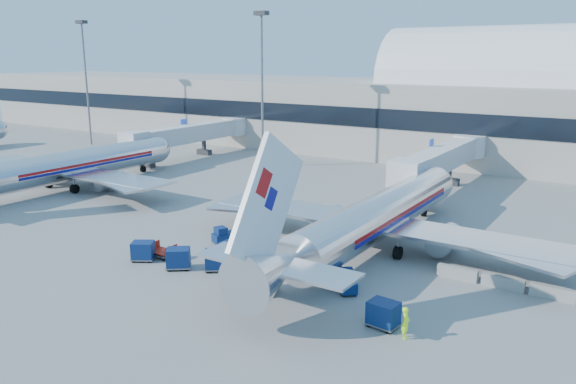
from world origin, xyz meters
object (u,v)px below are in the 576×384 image
Objects in this scene: airliner_main at (375,217)px; jetbridge_near at (445,158)px; tug_left at (225,236)px; ramp_worker at (406,323)px; cart_solo_far at (383,314)px; tug_lead at (232,253)px; tug_right at (347,282)px; barrier_near at (457,273)px; cart_train_b at (178,258)px; cart_open_red at (163,253)px; mast_far_west at (85,65)px; jetbridge_mid at (195,133)px; barrier_mid at (503,282)px; mast_west at (262,67)px; cart_train_c at (143,251)px; cart_train_a at (217,260)px; barrier_far at (553,293)px; cart_solo_near at (263,280)px; airliner_mid at (67,166)px.

jetbridge_near is (-2.40, 26.30, 1.00)m from airliner_main.
tug_left is 21.55m from ramp_worker.
tug_lead is at bearing 171.71° from cart_solo_far.
tug_right is 5.79m from cart_solo_far.
ramp_worker reaches higher than barrier_near.
jetbridge_near reaches higher than cart_train_b.
tug_left is at bearing -106.69° from jetbridge_near.
ramp_worker reaches higher than cart_solo_far.
mast_far_west is at bearing 146.07° from cart_open_red.
jetbridge_mid is 9.17× the size of barrier_mid.
mast_west is 10.00× the size of cart_train_c.
cart_train_a is 1.17× the size of ramp_worker.
mast_west is 54.64m from cart_solo_far.
mast_far_west is at bearing 160.25° from barrier_near.
mast_west is at bearing -178.32° from jetbridge_near.
mast_far_west reaches higher than cart_train_b.
cart_train_c is (-26.10, -10.21, 0.40)m from barrier_mid.
ramp_worker is (16.48, -2.29, 0.12)m from cart_train_a.
barrier_far is 13.11m from cart_solo_far.
jetbridge_mid is 13.30× the size of cart_solo_near.
cart_open_red is at bearing 67.69° from ramp_worker.
barrier_far is (6.60, 0.00, 0.00)m from barrier_near.
airliner_mid is 50.12m from barrier_near.
cart_solo_near is (67.13, -38.03, -13.87)m from mast_far_west.
barrier_far is 24.51m from cart_train_a.
barrier_far is at bearing 25.62° from cart_solo_near.
mast_west reaches higher than cart_solo_far.
jetbridge_near is 9.17× the size of barrier_near.
barrier_near reaches higher than cart_open_red.
cart_train_c is (55.20, -38.21, -13.94)m from mast_far_west.
barrier_near is 1.00× the size of barrier_mid.
cart_train_a is at bearing -30.69° from mast_far_west.
mast_far_west is at bearing 180.00° from mast_west.
barrier_near is (52.40, -28.81, -3.48)m from jetbridge_mid.
jetbridge_near is 9.17× the size of barrier_far.
jetbridge_mid is at bearing 69.48° from tug_left.
mast_west is at bearing -3.21° from jetbridge_mid.
jetbridge_mid reaches higher than barrier_mid.
barrier_mid is 1.49× the size of cart_solo_far.
barrier_far is at bearing 18.11° from tug_lead.
tug_lead is (-6.00, -35.36, -3.17)m from jetbridge_near.
jetbridge_near is at bearing 39.98° from cart_train_b.
ramp_worker is (22.15, -2.07, 0.59)m from cart_open_red.
tug_left reaches higher than cart_open_red.
cart_open_red is at bearing -175.74° from tug_left.
jetbridge_mid is at bearing 151.20° from barrier_near.
barrier_far is 1.26× the size of cart_train_b.
ramp_worker is (22.93, -0.67, 0.14)m from cart_train_c.
mast_far_west is 11.22× the size of cart_solo_far.
mast_west is 43.09m from tug_lead.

